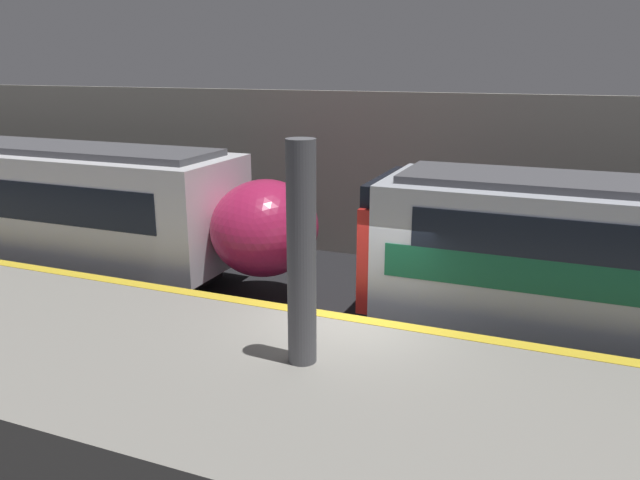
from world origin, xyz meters
The scene contains 4 objects.
ground_plane centered at (0.00, 0.00, 0.00)m, with size 120.00×120.00×0.00m, color black.
platform centered at (0.00, -2.51, 0.49)m, with size 40.00×5.02×1.00m.
station_rear_barrier centered at (0.00, 6.65, 2.35)m, with size 50.00×0.15×4.69m.
support_pillar_near centered at (-0.16, -2.01, 2.70)m, with size 0.44×0.44×3.43m.
Camera 1 is at (3.42, -10.05, 5.45)m, focal length 35.00 mm.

